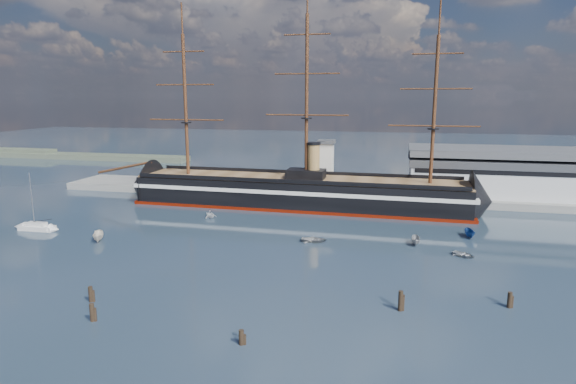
# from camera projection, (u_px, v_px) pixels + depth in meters

# --- Properties ---
(ground) EXTENTS (600.00, 600.00, 0.00)m
(ground) POSITION_uv_depth(u_px,v_px,m) (291.00, 226.00, 111.10)
(ground) COLOR #192A37
(ground) RESTS_ON ground
(quay) EXTENTS (180.00, 18.00, 2.00)m
(quay) POSITION_uv_depth(u_px,v_px,m) (350.00, 197.00, 143.29)
(quay) COLOR slate
(quay) RESTS_ON ground
(warehouse) EXTENTS (63.00, 21.00, 11.60)m
(warehouse) POSITION_uv_depth(u_px,v_px,m) (524.00, 174.00, 134.97)
(warehouse) COLOR #B7BABC
(warehouse) RESTS_ON ground
(quay_tower) EXTENTS (5.00, 5.00, 15.00)m
(quay_tower) POSITION_uv_depth(u_px,v_px,m) (326.00, 165.00, 140.05)
(quay_tower) COLOR silver
(quay_tower) RESTS_ON ground
(shoreline) EXTENTS (120.00, 10.00, 4.00)m
(shoreline) POSITION_uv_depth(u_px,v_px,m) (53.00, 155.00, 232.25)
(shoreline) COLOR #3F4C38
(shoreline) RESTS_ON ground
(warship) EXTENTS (113.02, 17.85, 53.94)m
(warship) POSITION_uv_depth(u_px,v_px,m) (292.00, 192.00, 130.33)
(warship) COLOR black
(warship) RESTS_ON ground
(sailboat) EXTENTS (8.22, 2.61, 13.06)m
(sailboat) POSITION_uv_depth(u_px,v_px,m) (37.00, 227.00, 107.30)
(sailboat) COLOR silver
(sailboat) RESTS_ON ground
(motorboat_a) EXTENTS (6.43, 4.82, 2.44)m
(motorboat_a) POSITION_uv_depth(u_px,v_px,m) (99.00, 241.00, 99.43)
(motorboat_a) COLOR #F1E4CE
(motorboat_a) RESTS_ON ground
(motorboat_b) EXTENTS (1.55, 3.34, 1.51)m
(motorboat_b) POSITION_uv_depth(u_px,v_px,m) (314.00, 242.00, 98.82)
(motorboat_b) COLOR gray
(motorboat_b) RESTS_ON ground
(motorboat_c) EXTENTS (5.20, 1.99, 2.06)m
(motorboat_c) POSITION_uv_depth(u_px,v_px,m) (415.00, 245.00, 97.11)
(motorboat_c) COLOR gray
(motorboat_c) RESTS_ON ground
(motorboat_d) EXTENTS (5.23, 6.03, 2.07)m
(motorboat_d) POSITION_uv_depth(u_px,v_px,m) (210.00, 218.00, 118.53)
(motorboat_d) COLOR white
(motorboat_d) RESTS_ON ground
(motorboat_e) EXTENTS (2.52, 2.74, 1.25)m
(motorboat_e) POSITION_uv_depth(u_px,v_px,m) (463.00, 257.00, 89.83)
(motorboat_e) COLOR gray
(motorboat_e) RESTS_ON ground
(motorboat_f) EXTENTS (5.56, 2.53, 2.15)m
(motorboat_f) POSITION_uv_depth(u_px,v_px,m) (469.00, 238.00, 101.98)
(motorboat_f) COLOR navy
(motorboat_f) RESTS_ON ground
(piling_near_left) EXTENTS (0.64, 0.64, 3.05)m
(piling_near_left) POSITION_uv_depth(u_px,v_px,m) (91.00, 302.00, 70.25)
(piling_near_left) COLOR black
(piling_near_left) RESTS_ON ground
(piling_near_mid) EXTENTS (0.64, 0.64, 2.59)m
(piling_near_mid) POSITION_uv_depth(u_px,v_px,m) (241.00, 344.00, 58.17)
(piling_near_mid) COLOR black
(piling_near_mid) RESTS_ON ground
(piling_near_right) EXTENTS (0.64, 0.64, 3.65)m
(piling_near_right) POSITION_uv_depth(u_px,v_px,m) (400.00, 311.00, 67.30)
(piling_near_right) COLOR black
(piling_near_right) RESTS_ON ground
(piling_far_right) EXTENTS (0.64, 0.64, 3.04)m
(piling_far_right) POSITION_uv_depth(u_px,v_px,m) (509.00, 308.00, 68.26)
(piling_far_right) COLOR black
(piling_far_right) RESTS_ON ground
(piling_extra) EXTENTS (0.64, 0.64, 3.16)m
(piling_extra) POSITION_uv_depth(u_px,v_px,m) (93.00, 321.00, 64.20)
(piling_extra) COLOR black
(piling_extra) RESTS_ON ground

